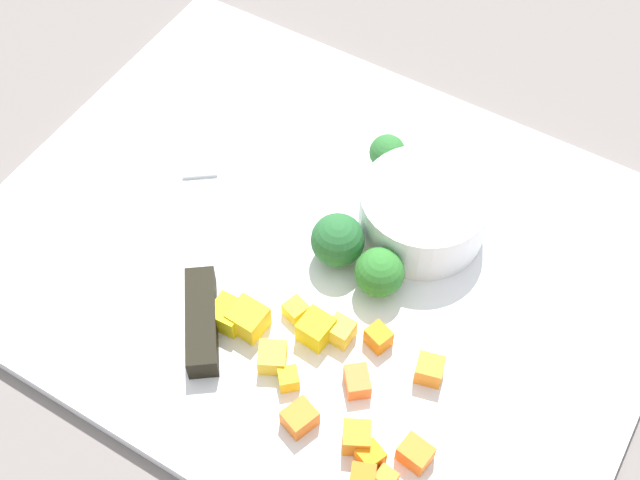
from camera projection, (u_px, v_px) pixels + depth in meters
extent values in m
plane|color=slate|center=(320.00, 258.00, 0.59)|extent=(4.00, 4.00, 0.00)
cube|color=white|center=(320.00, 253.00, 0.58)|extent=(0.46, 0.36, 0.01)
cylinder|color=white|center=(423.00, 212.00, 0.57)|extent=(0.09, 0.09, 0.04)
cube|color=silver|center=(198.00, 90.00, 0.66)|extent=(0.13, 0.16, 0.00)
cube|color=black|center=(202.00, 321.00, 0.53)|extent=(0.06, 0.07, 0.02)
cube|color=orange|center=(415.00, 454.00, 0.48)|extent=(0.02, 0.02, 0.01)
cube|color=orange|center=(357.00, 437.00, 0.49)|extent=(0.02, 0.02, 0.02)
cube|color=orange|center=(300.00, 418.00, 0.50)|extent=(0.02, 0.02, 0.01)
cube|color=orange|center=(386.00, 478.00, 0.48)|extent=(0.01, 0.01, 0.01)
cube|color=orange|center=(357.00, 381.00, 0.51)|extent=(0.02, 0.02, 0.01)
cube|color=orange|center=(378.00, 337.00, 0.53)|extent=(0.02, 0.02, 0.01)
cube|color=orange|center=(370.00, 456.00, 0.48)|extent=(0.02, 0.02, 0.01)
cube|color=orange|center=(429.00, 370.00, 0.51)|extent=(0.02, 0.02, 0.02)
cube|color=orange|center=(363.00, 478.00, 0.48)|extent=(0.02, 0.02, 0.01)
cube|color=yellow|center=(341.00, 331.00, 0.53)|extent=(0.02, 0.02, 0.02)
cube|color=yellow|center=(296.00, 310.00, 0.54)|extent=(0.02, 0.02, 0.01)
cube|color=yellow|center=(248.00, 319.00, 0.53)|extent=(0.02, 0.02, 0.02)
cube|color=yellow|center=(228.00, 315.00, 0.54)|extent=(0.02, 0.02, 0.02)
cube|color=yellow|center=(316.00, 329.00, 0.53)|extent=(0.02, 0.02, 0.02)
cube|color=yellow|center=(273.00, 357.00, 0.52)|extent=(0.02, 0.02, 0.01)
cube|color=yellow|center=(289.00, 379.00, 0.51)|extent=(0.02, 0.02, 0.01)
cylinder|color=#87BD5B|center=(337.00, 254.00, 0.57)|extent=(0.01, 0.01, 0.01)
sphere|color=#276432|center=(337.00, 241.00, 0.56)|extent=(0.04, 0.04, 0.04)
cylinder|color=#85B55B|center=(386.00, 164.00, 0.61)|extent=(0.01, 0.01, 0.01)
sphere|color=#2E7032|center=(387.00, 152.00, 0.60)|extent=(0.03, 0.03, 0.03)
cylinder|color=#89C461|center=(378.00, 284.00, 0.55)|extent=(0.01, 0.01, 0.01)
sphere|color=#30782E|center=(379.00, 272.00, 0.54)|extent=(0.03, 0.03, 0.03)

